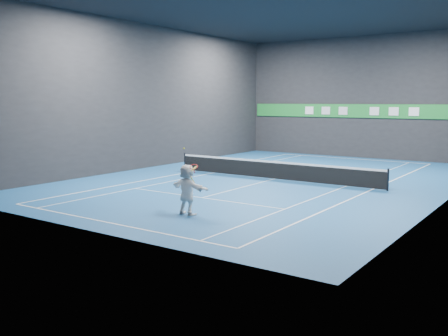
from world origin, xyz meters
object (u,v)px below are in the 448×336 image
Objects in this scene: player at (187,190)px; tennis_net at (273,169)px; tennis_ball at (184,148)px; tennis_racket at (194,169)px.

player reaches higher than tennis_net.
tennis_ball is 0.92m from tennis_racket.
tennis_ball is at bearing -82.20° from tennis_net.
player is 0.15× the size of tennis_net.
player is 9.45m from tennis_net.
tennis_ball is at bearing -27.54° from player.
tennis_racket is at bearing -14.41° from tennis_ball.
tennis_net is at bearing 101.11° from tennis_racket.
player is 0.85m from tennis_racket.
player is 30.71× the size of tennis_ball.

